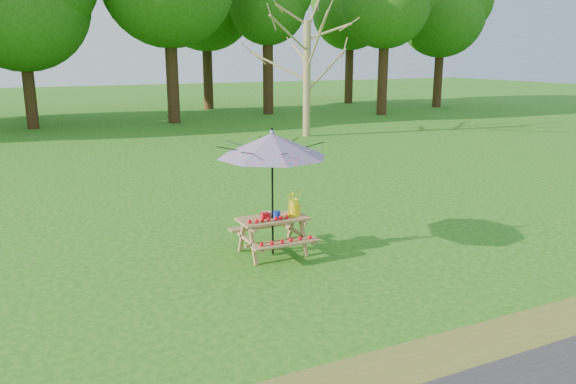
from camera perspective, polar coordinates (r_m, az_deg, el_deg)
name	(u,v)px	position (r m, az deg, el deg)	size (l,w,h in m)	color
ground	(112,321)	(8.02, -17.48, -12.35)	(120.00, 120.00, 0.00)	#206012
picnic_table	(273,236)	(9.93, -1.55, -4.52)	(1.20, 1.32, 0.67)	#AB804D
patio_umbrella	(272,145)	(9.55, -1.62, 4.76)	(2.21, 2.21, 2.25)	black
produce_bins	(271,215)	(9.81, -1.78, -2.33)	(0.31, 0.37, 0.13)	red
tomatoes_row	(269,219)	(9.61, -1.95, -2.80)	(0.77, 0.13, 0.07)	red
flower_bucket	(294,201)	(9.90, 0.63, -0.95)	(0.35, 0.32, 0.48)	yellow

